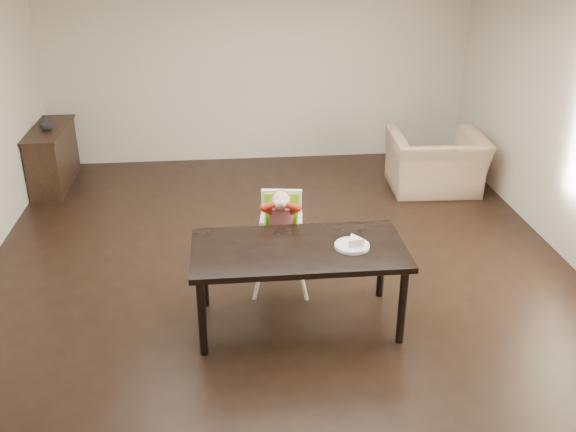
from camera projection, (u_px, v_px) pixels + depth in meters
name	position (u px, v px, depth m)	size (l,w,h in m)	color
ground	(281.00, 274.00, 6.45)	(7.00, 7.00, 0.00)	black
room_walls	(280.00, 92.00, 5.67)	(6.02, 7.02, 2.71)	beige
dining_table	(299.00, 256.00, 5.40)	(1.80, 0.90, 0.75)	black
high_chair	(281.00, 219.00, 5.97)	(0.47, 0.47, 1.00)	white
plate	(353.00, 244.00, 5.36)	(0.37, 0.37, 0.08)	white
armchair	(436.00, 153.00, 8.26)	(1.17, 0.76, 1.02)	tan
sideboard	(53.00, 157.00, 8.46)	(0.44, 1.26, 0.79)	black
vase	(46.00, 123.00, 8.20)	(0.18, 0.19, 0.18)	#99999E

